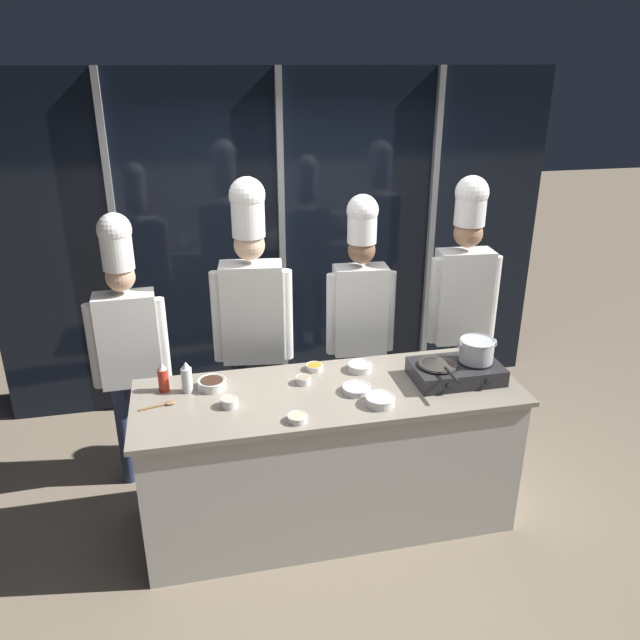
% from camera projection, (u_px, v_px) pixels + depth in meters
% --- Properties ---
extents(ground_plane, '(24.00, 24.00, 0.00)m').
position_uv_depth(ground_plane, '(328.00, 517.00, 4.04)').
color(ground_plane, '#7F705B').
extents(window_wall_back, '(4.50, 0.09, 2.70)m').
position_uv_depth(window_wall_back, '(281.00, 244.00, 5.07)').
color(window_wall_back, black).
rests_on(window_wall_back, ground_plane).
extents(demo_counter, '(2.29, 0.78, 0.93)m').
position_uv_depth(demo_counter, '(329.00, 456.00, 3.86)').
color(demo_counter, beige).
rests_on(demo_counter, ground_plane).
extents(portable_stove, '(0.53, 0.35, 0.11)m').
position_uv_depth(portable_stove, '(456.00, 371.00, 3.79)').
color(portable_stove, '#28282B').
rests_on(portable_stove, demo_counter).
extents(frying_pan, '(0.24, 0.41, 0.05)m').
position_uv_depth(frying_pan, '(438.00, 361.00, 3.73)').
color(frying_pan, '#38332D').
rests_on(frying_pan, portable_stove).
extents(stock_pot, '(0.24, 0.21, 0.14)m').
position_uv_depth(stock_pot, '(477.00, 350.00, 3.76)').
color(stock_pot, '#B7BABF').
rests_on(stock_pot, portable_stove).
extents(squeeze_bottle_chili, '(0.06, 0.06, 0.18)m').
position_uv_depth(squeeze_bottle_chili, '(163.00, 378.00, 3.64)').
color(squeeze_bottle_chili, red).
rests_on(squeeze_bottle_chili, demo_counter).
extents(squeeze_bottle_clear, '(0.06, 0.06, 0.20)m').
position_uv_depth(squeeze_bottle_clear, '(187.00, 378.00, 3.63)').
color(squeeze_bottle_clear, white).
rests_on(squeeze_bottle_clear, demo_counter).
extents(prep_bowl_shrimp, '(0.10, 0.10, 0.05)m').
position_uv_depth(prep_bowl_shrimp, '(229.00, 402.00, 3.50)').
color(prep_bowl_shrimp, white).
rests_on(prep_bowl_shrimp, demo_counter).
extents(prep_bowl_mushrooms, '(0.09, 0.09, 0.05)m').
position_uv_depth(prep_bowl_mushrooms, '(303.00, 379.00, 3.75)').
color(prep_bowl_mushrooms, white).
rests_on(prep_bowl_mushrooms, demo_counter).
extents(prep_bowl_chicken, '(0.15, 0.15, 0.05)m').
position_uv_depth(prep_bowl_chicken, '(360.00, 366.00, 3.91)').
color(prep_bowl_chicken, white).
rests_on(prep_bowl_chicken, demo_counter).
extents(prep_bowl_ginger, '(0.11, 0.11, 0.04)m').
position_uv_depth(prep_bowl_ginger, '(297.00, 418.00, 3.36)').
color(prep_bowl_ginger, white).
rests_on(prep_bowl_ginger, demo_counter).
extents(prep_bowl_soy_glaze, '(0.17, 0.17, 0.06)m').
position_uv_depth(prep_bowl_soy_glaze, '(212.00, 383.00, 3.69)').
color(prep_bowl_soy_glaze, white).
rests_on(prep_bowl_soy_glaze, demo_counter).
extents(prep_bowl_rice, '(0.17, 0.17, 0.05)m').
position_uv_depth(prep_bowl_rice, '(380.00, 400.00, 3.52)').
color(prep_bowl_rice, white).
rests_on(prep_bowl_rice, demo_counter).
extents(prep_bowl_carrots, '(0.11, 0.11, 0.04)m').
position_uv_depth(prep_bowl_carrots, '(315.00, 367.00, 3.92)').
color(prep_bowl_carrots, white).
rests_on(prep_bowl_carrots, demo_counter).
extents(prep_bowl_garlic, '(0.17, 0.17, 0.04)m').
position_uv_depth(prep_bowl_garlic, '(356.00, 389.00, 3.65)').
color(prep_bowl_garlic, white).
rests_on(prep_bowl_garlic, demo_counter).
extents(serving_spoon_slotted, '(0.21, 0.08, 0.02)m').
position_uv_depth(serving_spoon_slotted, '(165.00, 404.00, 3.52)').
color(serving_spoon_slotted, olive).
rests_on(serving_spoon_slotted, demo_counter).
extents(chef_head, '(0.50, 0.21, 1.90)m').
position_uv_depth(chef_head, '(128.00, 333.00, 3.99)').
color(chef_head, '#2D3856').
rests_on(chef_head, ground_plane).
extents(chef_sous, '(0.53, 0.26, 2.08)m').
position_uv_depth(chef_sous, '(252.00, 305.00, 4.13)').
color(chef_sous, '#232326').
rests_on(chef_sous, ground_plane).
extents(chef_line, '(0.49, 0.22, 1.92)m').
position_uv_depth(chef_line, '(360.00, 304.00, 4.36)').
color(chef_line, '#232326').
rests_on(chef_line, ground_plane).
extents(chef_pastry, '(0.50, 0.23, 2.03)m').
position_uv_depth(chef_pastry, '(463.00, 289.00, 4.41)').
color(chef_pastry, '#2D3856').
rests_on(chef_pastry, ground_plane).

